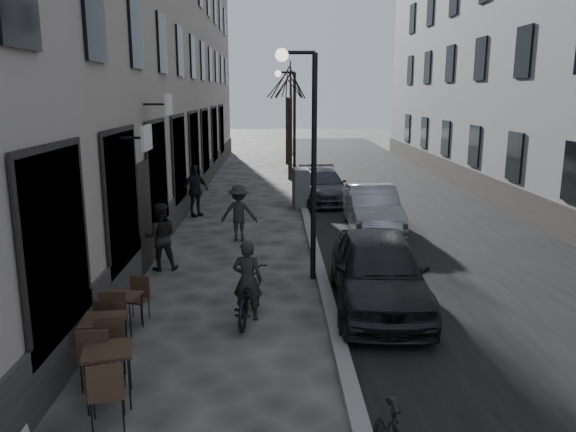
{
  "coord_description": "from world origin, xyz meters",
  "views": [
    {
      "loc": [
        -0.87,
        -6.25,
        4.18
      ],
      "look_at": [
        -0.61,
        4.53,
        1.8
      ],
      "focal_mm": 35.0,
      "sensor_mm": 36.0,
      "label": 1
    }
  ],
  "objects_px": {
    "bistro_set_a": "(109,370)",
    "bistro_set_c": "(124,309)",
    "car_far": "(322,186)",
    "car_near": "(378,271)",
    "pedestrian_far": "(195,191)",
    "tree_far": "(287,84)",
    "pedestrian_near": "(160,236)",
    "tree_near": "(290,82)",
    "bistro_set_b": "(105,338)",
    "streetlamp_far": "(290,117)",
    "utility_cabinet": "(301,188)",
    "streetlamp_near": "(306,140)",
    "sign_board": "(5,420)",
    "car_mid": "(372,208)",
    "bicycle": "(248,295)",
    "pedestrian_mid": "(239,213)"
  },
  "relations": [
    {
      "from": "bistro_set_c",
      "to": "car_far",
      "type": "xyz_separation_m",
      "value": [
        4.55,
        12.17,
        0.2
      ]
    },
    {
      "from": "tree_near",
      "to": "bistro_set_b",
      "type": "distance_m",
      "value": 19.9
    },
    {
      "from": "bistro_set_a",
      "to": "bistro_set_c",
      "type": "relative_size",
      "value": 1.14
    },
    {
      "from": "bistro_set_b",
      "to": "bicycle",
      "type": "bearing_deg",
      "value": 35.45
    },
    {
      "from": "streetlamp_far",
      "to": "utility_cabinet",
      "type": "height_order",
      "value": "streetlamp_far"
    },
    {
      "from": "streetlamp_far",
      "to": "tree_near",
      "type": "xyz_separation_m",
      "value": [
        0.07,
        3.0,
        1.5
      ]
    },
    {
      "from": "tree_near",
      "to": "bicycle",
      "type": "bearing_deg",
      "value": -94.23
    },
    {
      "from": "bistro_set_b",
      "to": "pedestrian_mid",
      "type": "height_order",
      "value": "pedestrian_mid"
    },
    {
      "from": "streetlamp_far",
      "to": "bistro_set_c",
      "type": "distance_m",
      "value": 15.46
    },
    {
      "from": "streetlamp_far",
      "to": "pedestrian_near",
      "type": "bearing_deg",
      "value": -106.99
    },
    {
      "from": "streetlamp_far",
      "to": "bistro_set_a",
      "type": "height_order",
      "value": "streetlamp_far"
    },
    {
      "from": "tree_near",
      "to": "pedestrian_far",
      "type": "xyz_separation_m",
      "value": [
        -3.5,
        -8.26,
        -3.77
      ]
    },
    {
      "from": "streetlamp_near",
      "to": "bistro_set_a",
      "type": "xyz_separation_m",
      "value": [
        -2.97,
        -5.18,
        -2.68
      ]
    },
    {
      "from": "sign_board",
      "to": "pedestrian_far",
      "type": "distance_m",
      "value": 13.07
    },
    {
      "from": "bistro_set_a",
      "to": "bistro_set_c",
      "type": "bearing_deg",
      "value": 85.97
    },
    {
      "from": "streetlamp_near",
      "to": "tree_near",
      "type": "relative_size",
      "value": 0.89
    },
    {
      "from": "streetlamp_near",
      "to": "car_far",
      "type": "xyz_separation_m",
      "value": [
        1.17,
        9.33,
        -2.54
      ]
    },
    {
      "from": "bistro_set_a",
      "to": "car_mid",
      "type": "relative_size",
      "value": 0.4
    },
    {
      "from": "bicycle",
      "to": "car_mid",
      "type": "relative_size",
      "value": 0.43
    },
    {
      "from": "streetlamp_far",
      "to": "pedestrian_near",
      "type": "height_order",
      "value": "streetlamp_far"
    },
    {
      "from": "tree_far",
      "to": "bistro_set_b",
      "type": "distance_m",
      "value": 25.72
    },
    {
      "from": "bistro_set_b",
      "to": "utility_cabinet",
      "type": "distance_m",
      "value": 12.72
    },
    {
      "from": "streetlamp_far",
      "to": "sign_board",
      "type": "bearing_deg",
      "value": -101.85
    },
    {
      "from": "streetlamp_near",
      "to": "bistro_set_b",
      "type": "relative_size",
      "value": 3.1
    },
    {
      "from": "streetlamp_near",
      "to": "streetlamp_far",
      "type": "xyz_separation_m",
      "value": [
        0.0,
        12.0,
        0.0
      ]
    },
    {
      "from": "car_near",
      "to": "pedestrian_far",
      "type": "bearing_deg",
      "value": 122.61
    },
    {
      "from": "tree_near",
      "to": "utility_cabinet",
      "type": "distance_m",
      "value": 7.99
    },
    {
      "from": "bistro_set_b",
      "to": "bicycle",
      "type": "xyz_separation_m",
      "value": [
        2.12,
        1.85,
        -0.02
      ]
    },
    {
      "from": "tree_far",
      "to": "sign_board",
      "type": "relative_size",
      "value": 4.93
    },
    {
      "from": "streetlamp_near",
      "to": "pedestrian_mid",
      "type": "xyz_separation_m",
      "value": [
        -1.72,
        3.47,
        -2.35
      ]
    },
    {
      "from": "bistro_set_b",
      "to": "bistro_set_a",
      "type": "bearing_deg",
      "value": -76.74
    },
    {
      "from": "bistro_set_b",
      "to": "tree_near",
      "type": "bearing_deg",
      "value": 74.3
    },
    {
      "from": "sign_board",
      "to": "car_near",
      "type": "bearing_deg",
      "value": 41.82
    },
    {
      "from": "bistro_set_a",
      "to": "utility_cabinet",
      "type": "bearing_deg",
      "value": 62.29
    },
    {
      "from": "streetlamp_far",
      "to": "utility_cabinet",
      "type": "xyz_separation_m",
      "value": [
        0.27,
        -3.96,
        -2.43
      ]
    },
    {
      "from": "tree_far",
      "to": "pedestrian_near",
      "type": "height_order",
      "value": "tree_far"
    },
    {
      "from": "bistro_set_c",
      "to": "bicycle",
      "type": "distance_m",
      "value": 2.24
    },
    {
      "from": "car_far",
      "to": "streetlamp_near",
      "type": "bearing_deg",
      "value": -100.1
    },
    {
      "from": "streetlamp_near",
      "to": "sign_board",
      "type": "bearing_deg",
      "value": -121.3
    },
    {
      "from": "bistro_set_b",
      "to": "car_mid",
      "type": "xyz_separation_m",
      "value": [
        5.64,
        8.79,
        0.19
      ]
    },
    {
      "from": "streetlamp_near",
      "to": "tree_near",
      "type": "height_order",
      "value": "tree_near"
    },
    {
      "from": "bistro_set_c",
      "to": "bicycle",
      "type": "bearing_deg",
      "value": 25.71
    },
    {
      "from": "car_far",
      "to": "bicycle",
      "type": "bearing_deg",
      "value": -104.5
    },
    {
      "from": "bicycle",
      "to": "car_far",
      "type": "height_order",
      "value": "car_far"
    },
    {
      "from": "bistro_set_c",
      "to": "pedestrian_near",
      "type": "relative_size",
      "value": 0.87
    },
    {
      "from": "bistro_set_c",
      "to": "car_mid",
      "type": "height_order",
      "value": "car_mid"
    },
    {
      "from": "tree_far",
      "to": "pedestrian_far",
      "type": "distance_m",
      "value": 15.16
    },
    {
      "from": "sign_board",
      "to": "car_mid",
      "type": "distance_m",
      "value": 12.57
    },
    {
      "from": "pedestrian_far",
      "to": "pedestrian_near",
      "type": "bearing_deg",
      "value": -128.47
    },
    {
      "from": "bistro_set_b",
      "to": "pedestrian_near",
      "type": "distance_m",
      "value": 4.95
    }
  ]
}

